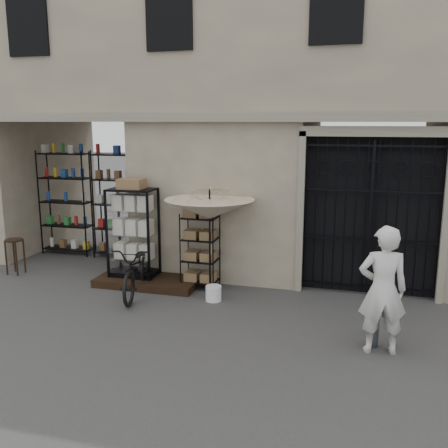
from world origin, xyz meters
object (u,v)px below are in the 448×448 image
(steel_bollard, at_px, (374,319))
(shopkeeper, at_px, (378,351))
(wire_rack, at_px, (200,252))
(bicycle, at_px, (139,294))
(display_cabinet, at_px, (133,237))
(market_umbrella, at_px, (210,204))
(white_bucket, at_px, (214,293))
(wooden_stool, at_px, (15,256))

(steel_bollard, bearing_deg, shopkeeper, -62.72)
(wire_rack, relative_size, bicycle, 0.79)
(display_cabinet, distance_m, wire_rack, 1.39)
(market_umbrella, relative_size, bicycle, 1.26)
(market_umbrella, relative_size, shopkeeper, 1.30)
(market_umbrella, distance_m, bicycle, 2.16)
(bicycle, bearing_deg, white_bucket, -8.77)
(display_cabinet, xyz_separation_m, wire_rack, (1.38, 0.03, -0.21))
(display_cabinet, bearing_deg, white_bucket, 0.30)
(display_cabinet, relative_size, steel_bollard, 2.31)
(wire_rack, bearing_deg, white_bucket, -48.05)
(white_bucket, bearing_deg, shopkeeper, -25.40)
(display_cabinet, height_order, wire_rack, display_cabinet)
(market_umbrella, bearing_deg, bicycle, -158.41)
(white_bucket, height_order, steel_bollard, steel_bollard)
(wooden_stool, distance_m, steel_bollard, 7.40)
(market_umbrella, height_order, steel_bollard, market_umbrella)
(wire_rack, height_order, shopkeeper, wire_rack)
(wire_rack, xyz_separation_m, bicycle, (-1.00, -0.67, -0.72))
(market_umbrella, xyz_separation_m, white_bucket, (0.20, -0.44, -1.56))
(white_bucket, bearing_deg, market_umbrella, 114.28)
(white_bucket, distance_m, steel_bollard, 2.99)
(steel_bollard, bearing_deg, market_umbrella, 151.08)
(bicycle, xyz_separation_m, shopkeeper, (4.25, -1.28, 0.00))
(bicycle, bearing_deg, wire_rack, 22.91)
(white_bucket, distance_m, shopkeeper, 3.12)
(display_cabinet, distance_m, shopkeeper, 5.10)
(white_bucket, distance_m, bicycle, 1.45)
(bicycle, distance_m, steel_bollard, 4.34)
(display_cabinet, bearing_deg, wire_rack, 19.40)
(market_umbrella, height_order, wooden_stool, market_umbrella)
(steel_bollard, bearing_deg, display_cabinet, 158.86)
(display_cabinet, distance_m, white_bucket, 2.07)
(white_bucket, xyz_separation_m, shopkeeper, (2.81, -1.34, -0.14))
(shopkeeper, bearing_deg, white_bucket, -34.99)
(market_umbrella, distance_m, shopkeeper, 3.88)
(wooden_stool, bearing_deg, shopkeeper, -13.71)
(wooden_stool, bearing_deg, bicycle, -9.35)
(display_cabinet, distance_m, steel_bollard, 4.91)
(shopkeeper, bearing_deg, bicycle, -26.33)
(shopkeeper, bearing_deg, market_umbrella, -40.08)
(bicycle, height_order, shopkeeper, bicycle)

